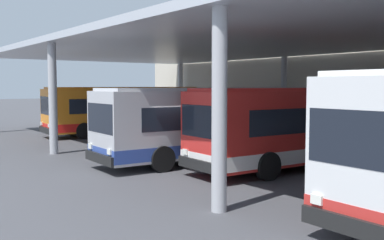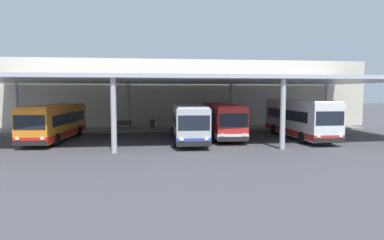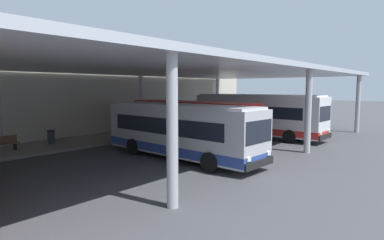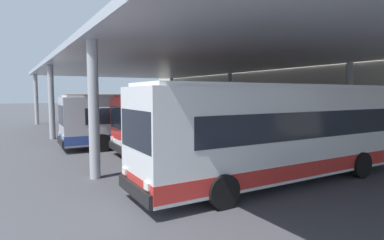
{
  "view_description": "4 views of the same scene",
  "coord_description": "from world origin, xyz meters",
  "px_view_note": "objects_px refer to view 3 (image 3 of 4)",
  "views": [
    {
      "loc": [
        15.05,
        -9.9,
        3.26
      ],
      "look_at": [
        -2.2,
        2.79,
        1.63
      ],
      "focal_mm": 42.37,
      "sensor_mm": 36.0,
      "label": 1
    },
    {
      "loc": [
        -3.66,
        -26.26,
        4.2
      ],
      "look_at": [
        0.15,
        3.81,
        1.74
      ],
      "focal_mm": 31.27,
      "sensor_mm": 36.0,
      "label": 2
    },
    {
      "loc": [
        -13.84,
        -9.91,
        4.09
      ],
      "look_at": [
        3.99,
        5.27,
        1.75
      ],
      "focal_mm": 29.87,
      "sensor_mm": 36.0,
      "label": 3
    },
    {
      "loc": [
        18.24,
        -5.39,
        3.25
      ],
      "look_at": [
        0.92,
        4.98,
        1.55
      ],
      "focal_mm": 29.34,
      "sensor_mm": 36.0,
      "label": 4
    }
  ],
  "objects_px": {
    "bus_second_bay": "(180,130)",
    "bus_far_bay": "(257,115)",
    "bus_middle_bay": "(191,123)",
    "trash_bin": "(51,137)",
    "bench_waiting": "(2,143)"
  },
  "relations": [
    {
      "from": "bus_second_bay",
      "to": "bench_waiting",
      "type": "height_order",
      "value": "bus_second_bay"
    },
    {
      "from": "bus_middle_bay",
      "to": "bus_second_bay",
      "type": "bearing_deg",
      "value": -148.65
    },
    {
      "from": "bus_second_bay",
      "to": "bus_far_bay",
      "type": "distance_m",
      "value": 10.48
    },
    {
      "from": "bus_second_bay",
      "to": "bus_far_bay",
      "type": "bearing_deg",
      "value": 4.38
    },
    {
      "from": "bus_middle_bay",
      "to": "bus_far_bay",
      "type": "xyz_separation_m",
      "value": [
        6.99,
        -1.31,
        0.19
      ]
    },
    {
      "from": "bus_second_bay",
      "to": "bus_middle_bay",
      "type": "xyz_separation_m",
      "value": [
        3.46,
        2.11,
        0.0
      ]
    },
    {
      "from": "bus_far_bay",
      "to": "trash_bin",
      "type": "height_order",
      "value": "bus_far_bay"
    },
    {
      "from": "bus_middle_bay",
      "to": "trash_bin",
      "type": "height_order",
      "value": "bus_middle_bay"
    },
    {
      "from": "bus_far_bay",
      "to": "bus_second_bay",
      "type": "bearing_deg",
      "value": -175.62
    },
    {
      "from": "bus_second_bay",
      "to": "trash_bin",
      "type": "distance_m",
      "value": 10.04
    },
    {
      "from": "bench_waiting",
      "to": "bus_far_bay",
      "type": "bearing_deg",
      "value": -27.09
    },
    {
      "from": "bus_second_bay",
      "to": "bus_middle_bay",
      "type": "distance_m",
      "value": 4.05
    },
    {
      "from": "bus_middle_bay",
      "to": "bench_waiting",
      "type": "xyz_separation_m",
      "value": [
        -9.69,
        7.22,
        -0.99
      ]
    },
    {
      "from": "trash_bin",
      "to": "bus_second_bay",
      "type": "bearing_deg",
      "value": -72.25
    },
    {
      "from": "bus_far_bay",
      "to": "trash_bin",
      "type": "relative_size",
      "value": 11.59
    }
  ]
}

